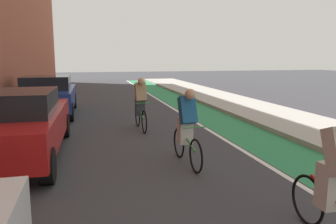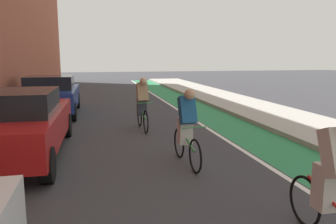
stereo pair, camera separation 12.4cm
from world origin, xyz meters
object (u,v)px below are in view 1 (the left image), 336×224
Objects in this scene: parked_sedan_blue at (48,95)px; parked_sedan_red at (18,124)px; cyclist_mid at (187,125)px; cyclist_trailing at (140,103)px.

parked_sedan_red is at bearing -90.01° from parked_sedan_blue.
cyclist_mid is (3.50, -6.98, 0.06)m from parked_sedan_blue.
cyclist_trailing is at bearing 36.55° from parked_sedan_red.
cyclist_trailing is (3.09, 2.29, 0.06)m from parked_sedan_red.
cyclist_trailing is (3.09, -3.40, 0.07)m from parked_sedan_blue.
parked_sedan_blue is at bearing 132.18° from cyclist_trailing.
cyclist_mid is at bearing -83.39° from cyclist_trailing.
cyclist_trailing reaches higher than parked_sedan_blue.
parked_sedan_red is at bearing 159.79° from cyclist_mid.
parked_sedan_blue is (0.00, 5.69, -0.00)m from parked_sedan_red.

